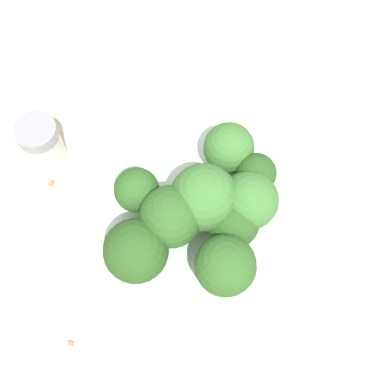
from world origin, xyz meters
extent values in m
plane|color=beige|center=(0.00, 0.00, 0.00)|extent=(3.00, 3.00, 0.00)
cylinder|color=silver|center=(0.00, 0.00, 0.02)|extent=(0.20, 0.20, 0.03)
cylinder|color=#8EB770|center=(0.01, 0.00, 0.05)|extent=(0.02, 0.02, 0.03)
sphere|color=#3D7533|center=(0.01, 0.00, 0.07)|extent=(0.06, 0.06, 0.06)
cylinder|color=#7A9E5B|center=(0.04, 0.02, 0.04)|extent=(0.02, 0.02, 0.03)
sphere|color=#3D7533|center=(0.04, 0.02, 0.07)|extent=(0.05, 0.05, 0.05)
cylinder|color=#7A9E5B|center=(0.00, -0.03, 0.05)|extent=(0.02, 0.02, 0.03)
sphere|color=#2D5B23|center=(0.00, -0.03, 0.07)|extent=(0.05, 0.05, 0.05)
cylinder|color=#7A9E5B|center=(0.03, 0.05, 0.04)|extent=(0.02, 0.02, 0.02)
sphere|color=#28511E|center=(0.03, 0.05, 0.06)|extent=(0.04, 0.04, 0.04)
cylinder|color=#84AD66|center=(-0.04, -0.03, 0.04)|extent=(0.02, 0.02, 0.03)
sphere|color=#2D5B23|center=(-0.04, -0.03, 0.06)|extent=(0.04, 0.04, 0.04)
cylinder|color=#84AD66|center=(0.00, 0.06, 0.04)|extent=(0.02, 0.02, 0.02)
sphere|color=#3D7533|center=(0.00, 0.06, 0.06)|extent=(0.05, 0.05, 0.05)
cylinder|color=#8EB770|center=(-0.01, -0.07, 0.04)|extent=(0.01, 0.01, 0.02)
sphere|color=#28511E|center=(-0.01, -0.07, 0.06)|extent=(0.06, 0.06, 0.06)
cylinder|color=#7A9E5B|center=(0.04, 0.00, 0.04)|extent=(0.02, 0.02, 0.02)
sphere|color=#28511E|center=(0.04, 0.00, 0.06)|extent=(0.05, 0.05, 0.05)
cylinder|color=#7A9E5B|center=(0.06, -0.04, 0.04)|extent=(0.02, 0.02, 0.03)
sphere|color=#2D5B23|center=(0.06, -0.04, 0.07)|extent=(0.05, 0.05, 0.05)
cylinder|color=silver|center=(-0.16, -0.03, 0.02)|extent=(0.04, 0.04, 0.05)
cylinder|color=gray|center=(-0.16, -0.03, 0.05)|extent=(0.04, 0.04, 0.01)
cube|color=olive|center=(-0.14, -0.05, 0.00)|extent=(0.01, 0.01, 0.01)
cube|color=olive|center=(-0.02, -0.16, 0.00)|extent=(0.01, 0.01, 0.01)
camera|label=1|loc=(0.11, -0.15, 0.49)|focal=50.00mm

